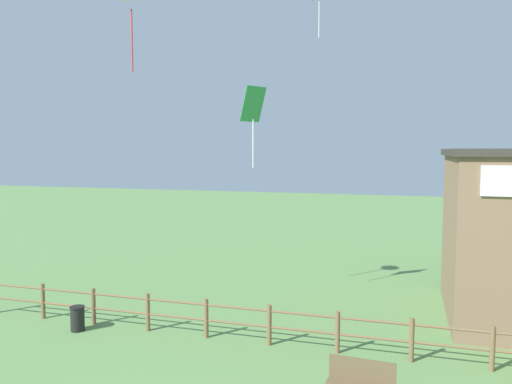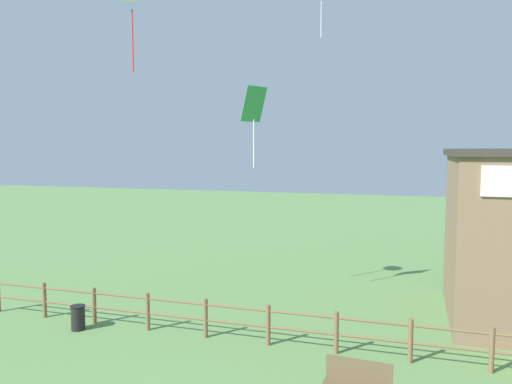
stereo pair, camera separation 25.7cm
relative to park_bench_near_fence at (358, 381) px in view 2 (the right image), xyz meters
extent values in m
cylinder|color=brown|center=(-11.23, 2.71, 0.09)|extent=(0.14, 0.14, 1.24)
cylinder|color=brown|center=(-9.16, 2.71, 0.09)|extent=(0.14, 0.14, 1.24)
cylinder|color=brown|center=(-7.10, 2.71, 0.09)|extent=(0.14, 0.14, 1.24)
cylinder|color=brown|center=(-5.04, 2.71, 0.09)|extent=(0.14, 0.14, 1.24)
cylinder|color=brown|center=(-2.98, 2.71, 0.09)|extent=(0.14, 0.14, 1.24)
cylinder|color=brown|center=(-0.92, 2.71, 0.09)|extent=(0.14, 0.14, 1.24)
cylinder|color=brown|center=(1.14, 2.71, 0.09)|extent=(0.14, 0.14, 1.24)
cylinder|color=brown|center=(3.20, 2.71, 0.09)|extent=(0.14, 0.14, 1.24)
cylinder|color=brown|center=(-4.01, 2.71, 0.53)|extent=(18.55, 0.07, 0.07)
cylinder|color=brown|center=(-4.01, 2.71, 0.03)|extent=(18.55, 0.07, 0.07)
cube|color=brown|center=(0.01, 0.10, 0.22)|extent=(1.56, 0.15, 0.53)
cylinder|color=black|center=(-9.31, 2.04, -0.14)|extent=(0.45, 0.45, 0.77)
cylinder|color=black|center=(-9.31, 2.04, 0.26)|extent=(0.48, 0.48, 0.04)
cube|color=green|center=(-4.59, 6.26, 7.06)|extent=(0.86, 1.05, 1.27)
cylinder|color=white|center=(-4.59, 6.26, 5.63)|extent=(0.05, 0.05, 1.81)
cylinder|color=silver|center=(-3.02, 11.11, 11.21)|extent=(0.05, 0.05, 1.67)
cylinder|color=red|center=(-8.04, 3.66, 9.05)|extent=(0.05, 0.05, 2.06)
camera|label=1|loc=(0.92, -11.47, 5.38)|focal=35.00mm
camera|label=2|loc=(1.16, -11.40, 5.38)|focal=35.00mm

